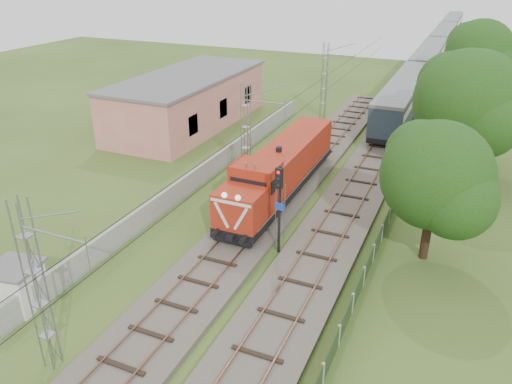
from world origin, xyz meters
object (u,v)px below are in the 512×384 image
at_px(locomotive, 281,170).
at_px(coach_rake, 436,47).
at_px(relay_hut, 18,286).
at_px(signal_post, 279,195).

bearing_deg(locomotive, coach_rake, 85.10).
height_order(locomotive, relay_hut, locomotive).
distance_m(locomotive, signal_post, 7.83).
bearing_deg(relay_hut, coach_rake, 80.66).
xyz_separation_m(locomotive, coach_rake, (5.00, 58.38, 0.38)).
relative_size(coach_rake, signal_post, 16.57).
bearing_deg(signal_post, relay_hut, -135.58).
relative_size(locomotive, relay_hut, 6.18).
xyz_separation_m(coach_rake, signal_post, (-2.36, -65.57, 1.26)).
bearing_deg(relay_hut, locomotive, 66.50).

